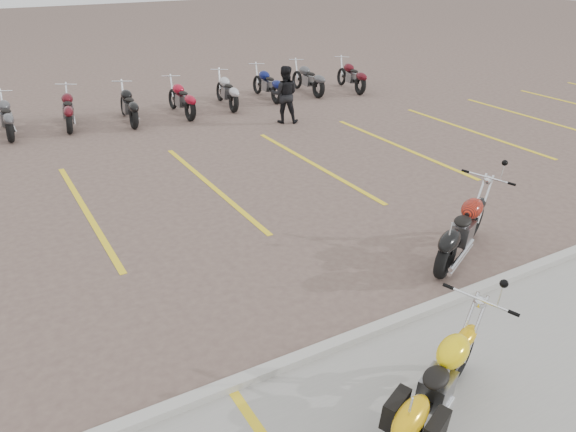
% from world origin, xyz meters
% --- Properties ---
extents(ground, '(100.00, 100.00, 0.00)m').
position_xyz_m(ground, '(0.00, 0.00, 0.00)').
color(ground, '#6F5A4F').
rests_on(ground, ground).
extents(curb, '(60.00, 0.18, 0.12)m').
position_xyz_m(curb, '(0.00, -2.00, 0.06)').
color(curb, '#ADAAA3').
rests_on(curb, ground).
extents(parking_stripes, '(38.00, 5.50, 0.01)m').
position_xyz_m(parking_stripes, '(0.00, 4.00, 0.00)').
color(parking_stripes, yellow).
rests_on(parking_stripes, ground).
extents(yellow_cruiser, '(2.08, 1.04, 0.92)m').
position_xyz_m(yellow_cruiser, '(-0.58, -3.54, 0.45)').
color(yellow_cruiser, black).
rests_on(yellow_cruiser, ground).
extents(flame_cruiser, '(2.13, 1.18, 0.96)m').
position_xyz_m(flame_cruiser, '(2.36, -1.04, 0.47)').
color(flame_cruiser, black).
rests_on(flame_cruiser, ground).
extents(person_b, '(1.03, 0.96, 1.68)m').
position_xyz_m(person_b, '(3.90, 7.54, 0.84)').
color(person_b, black).
rests_on(person_b, ground).
extents(bg_bike_row, '(18.93, 2.04, 1.10)m').
position_xyz_m(bg_bike_row, '(-1.01, 10.07, 0.55)').
color(bg_bike_row, black).
rests_on(bg_bike_row, ground).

